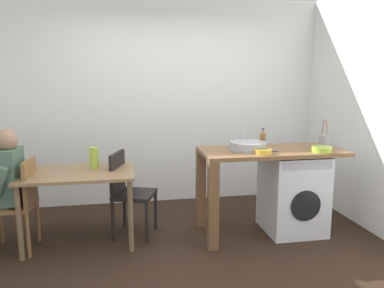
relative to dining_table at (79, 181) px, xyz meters
name	(u,v)px	position (x,y,z in m)	size (l,w,h in m)	color
ground_plane	(185,258)	(0.99, -0.56, -0.64)	(5.46, 5.46, 0.00)	black
wall_back	(163,102)	(0.99, 1.19, 0.71)	(4.60, 0.10, 2.70)	white
dining_table	(79,181)	(0.00, 0.00, 0.00)	(1.10, 0.76, 0.74)	olive
chair_person_seat	(20,200)	(-0.55, -0.10, -0.14)	(0.41, 0.41, 0.90)	olive
chair_opposite	(128,189)	(0.48, 0.07, -0.14)	(0.51, 0.51, 0.90)	black
seated_person	(0,184)	(-0.71, -0.10, 0.03)	(0.50, 0.52, 1.20)	#595651
kitchen_counter	(252,165)	(1.78, -0.14, 0.12)	(1.50, 0.68, 0.92)	brown
washing_machine	(293,193)	(2.25, -0.14, -0.21)	(0.60, 0.61, 0.86)	silver
sink_basin	(248,146)	(1.73, -0.14, 0.32)	(0.38, 0.38, 0.09)	#9EA0A5
tap	(243,135)	(1.73, 0.04, 0.42)	(0.02, 0.02, 0.28)	#B2B2B7
bottle_tall_green	(263,139)	(1.93, -0.03, 0.37)	(0.06, 0.06, 0.21)	brown
mixing_bowl	(263,151)	(1.81, -0.34, 0.30)	(0.17, 0.17, 0.05)	gold
utensil_crock	(324,140)	(2.62, -0.09, 0.35)	(0.11, 0.11, 0.30)	gray
colander	(322,149)	(2.44, -0.36, 0.31)	(0.20, 0.20, 0.06)	#A8C63D
vase	(94,158)	(0.15, 0.10, 0.21)	(0.09, 0.09, 0.22)	#A8C63D
scissors	(271,151)	(1.94, -0.24, 0.28)	(0.15, 0.06, 0.01)	#B2B2B7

